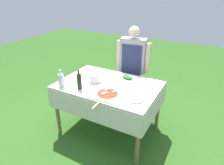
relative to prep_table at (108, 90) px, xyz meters
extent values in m
plane|color=#2D5B1E|center=(0.00, 0.00, -0.70)|extent=(12.00, 12.00, 0.00)
cube|color=beige|center=(0.00, 0.00, 0.08)|extent=(1.39, 0.94, 0.04)
cube|color=beige|center=(0.00, -0.47, -0.08)|extent=(1.39, 0.01, 0.28)
cube|color=beige|center=(0.00, 0.47, -0.08)|extent=(1.39, 0.01, 0.28)
cube|color=beige|center=(-0.70, 0.00, -0.08)|extent=(0.01, 0.94, 0.28)
cube|color=beige|center=(0.70, 0.00, -0.08)|extent=(0.01, 0.94, 0.28)
cylinder|color=olive|center=(-0.64, -0.41, -0.32)|extent=(0.05, 0.05, 0.76)
cylinder|color=olive|center=(0.64, -0.41, -0.32)|extent=(0.05, 0.05, 0.76)
cylinder|color=olive|center=(-0.64, 0.41, -0.32)|extent=(0.05, 0.05, 0.76)
cylinder|color=olive|center=(0.64, 0.41, -0.32)|extent=(0.05, 0.05, 0.76)
cylinder|color=#333D56|center=(0.14, 0.71, -0.33)|extent=(0.11, 0.11, 0.75)
cylinder|color=#333D56|center=(-0.01, 0.69, -0.33)|extent=(0.11, 0.11, 0.75)
cube|color=#99999E|center=(0.07, 0.70, 0.32)|extent=(0.42, 0.21, 0.56)
cube|color=navy|center=(0.08, 0.61, 0.12)|extent=(0.32, 0.04, 0.81)
cylinder|color=beige|center=(0.30, 0.72, 0.30)|extent=(0.09, 0.09, 0.50)
cylinder|color=beige|center=(-0.17, 0.67, 0.30)|extent=(0.09, 0.09, 0.50)
sphere|color=beige|center=(0.07, 0.70, 0.71)|extent=(0.17, 0.17, 0.17)
cube|color=#D1B27F|center=(0.15, -0.28, 0.10)|extent=(0.36, 0.36, 0.01)
cylinder|color=#D1B27F|center=(0.15, -0.55, 0.10)|extent=(0.03, 0.19, 0.02)
cylinder|color=beige|center=(0.15, -0.28, 0.11)|extent=(0.30, 0.30, 0.01)
cylinder|color=red|center=(0.15, -0.28, 0.12)|extent=(0.26, 0.26, 0.00)
ellipsoid|color=white|center=(0.12, -0.33, 0.13)|extent=(0.05, 0.04, 0.02)
ellipsoid|color=white|center=(0.13, -0.29, 0.14)|extent=(0.06, 0.05, 0.02)
ellipsoid|color=white|center=(0.12, -0.29, 0.13)|extent=(0.03, 0.03, 0.01)
ellipsoid|color=white|center=(0.09, -0.21, 0.13)|extent=(0.05, 0.05, 0.01)
ellipsoid|color=white|center=(0.10, -0.32, 0.14)|extent=(0.05, 0.04, 0.02)
ellipsoid|color=white|center=(0.20, -0.22, 0.13)|extent=(0.05, 0.05, 0.02)
ellipsoid|color=#286B23|center=(0.10, -0.23, 0.13)|extent=(0.03, 0.03, 0.00)
ellipsoid|color=#286B23|center=(0.18, -0.33, 0.13)|extent=(0.03, 0.02, 0.00)
ellipsoid|color=#286B23|center=(0.11, -0.34, 0.13)|extent=(0.04, 0.02, 0.00)
ellipsoid|color=#286B23|center=(0.09, -0.23, 0.13)|extent=(0.03, 0.02, 0.00)
cylinder|color=black|center=(-0.27, -0.30, 0.20)|extent=(0.06, 0.06, 0.21)
cylinder|color=black|center=(-0.27, -0.30, 0.34)|extent=(0.02, 0.02, 0.06)
cylinder|color=#335BB2|center=(-0.27, -0.30, 0.37)|extent=(0.03, 0.03, 0.02)
cylinder|color=silver|center=(-0.53, -0.36, 0.18)|extent=(0.08, 0.08, 0.18)
cone|color=silver|center=(-0.53, -0.36, 0.30)|extent=(0.08, 0.08, 0.05)
cylinder|color=silver|center=(-0.53, -0.36, 0.33)|extent=(0.03, 0.03, 0.02)
cube|color=silver|center=(0.16, 0.29, 0.10)|extent=(0.22, 0.15, 0.01)
ellipsoid|color=#286B23|center=(0.16, 0.29, 0.12)|extent=(0.19, 0.13, 0.04)
cylinder|color=silver|center=(-0.22, -0.02, 0.15)|extent=(0.17, 0.17, 0.12)
cylinder|color=white|center=(0.50, -0.20, 0.10)|extent=(0.22, 0.22, 0.00)
cylinder|color=white|center=(0.50, -0.20, 0.10)|extent=(0.22, 0.22, 0.00)
cylinder|color=white|center=(0.50, -0.20, 0.11)|extent=(0.22, 0.22, 0.00)
cylinder|color=white|center=(0.50, -0.20, 0.11)|extent=(0.22, 0.22, 0.00)
camera|label=1|loc=(1.25, -2.17, 1.35)|focal=32.00mm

